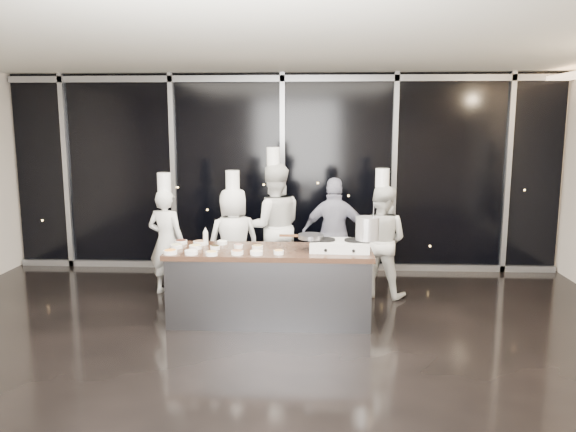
% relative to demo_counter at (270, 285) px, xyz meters
% --- Properties ---
extents(ground, '(9.00, 9.00, 0.00)m').
position_rel_demo_counter_xyz_m(ground, '(0.00, -0.90, -0.45)').
color(ground, black).
rests_on(ground, ground).
extents(room_shell, '(9.02, 7.02, 3.21)m').
position_rel_demo_counter_xyz_m(room_shell, '(0.18, -0.90, 1.79)').
color(room_shell, beige).
rests_on(room_shell, ground).
extents(window_wall, '(8.90, 0.11, 3.20)m').
position_rel_demo_counter_xyz_m(window_wall, '(0.00, 2.53, 1.14)').
color(window_wall, black).
rests_on(window_wall, ground).
extents(demo_counter, '(2.46, 0.86, 0.90)m').
position_rel_demo_counter_xyz_m(demo_counter, '(0.00, 0.00, 0.00)').
color(demo_counter, '#38393D').
rests_on(demo_counter, ground).
extents(stove, '(0.72, 0.47, 0.14)m').
position_rel_demo_counter_xyz_m(stove, '(0.84, -0.03, 0.51)').
color(stove, silver).
rests_on(stove, demo_counter).
extents(frying_pan, '(0.54, 0.32, 0.05)m').
position_rel_demo_counter_xyz_m(frying_pan, '(0.49, -0.01, 0.61)').
color(frying_pan, slate).
rests_on(frying_pan, stove).
extents(stock_pot, '(0.29, 0.29, 0.27)m').
position_rel_demo_counter_xyz_m(stock_pot, '(1.16, -0.05, 0.72)').
color(stock_pot, silver).
rests_on(stock_pot, stove).
extents(prep_bowls, '(1.41, 0.75, 0.05)m').
position_rel_demo_counter_xyz_m(prep_bowls, '(-0.69, -0.08, 0.47)').
color(prep_bowls, white).
rests_on(prep_bowls, demo_counter).
extents(squeeze_bottle, '(0.06, 0.06, 0.22)m').
position_rel_demo_counter_xyz_m(squeeze_bottle, '(-0.82, 0.20, 0.55)').
color(squeeze_bottle, silver).
rests_on(squeeze_bottle, demo_counter).
extents(chef_far_left, '(0.62, 0.48, 1.73)m').
position_rel_demo_counter_xyz_m(chef_far_left, '(-1.56, 1.04, 0.32)').
color(chef_far_left, silver).
rests_on(chef_far_left, ground).
extents(chef_left, '(0.88, 0.75, 1.77)m').
position_rel_demo_counter_xyz_m(chef_left, '(-0.59, 1.00, 0.33)').
color(chef_left, silver).
rests_on(chef_left, ground).
extents(chef_center, '(1.02, 0.87, 2.07)m').
position_rel_demo_counter_xyz_m(chef_center, '(-0.06, 1.38, 0.47)').
color(chef_center, silver).
rests_on(chef_center, ground).
extents(guest, '(0.99, 0.46, 1.64)m').
position_rel_demo_counter_xyz_m(guest, '(0.83, 1.33, 0.37)').
color(guest, '#141539').
rests_on(guest, ground).
extents(chef_right, '(0.93, 0.83, 1.79)m').
position_rel_demo_counter_xyz_m(chef_right, '(1.46, 1.10, 0.34)').
color(chef_right, silver).
rests_on(chef_right, ground).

